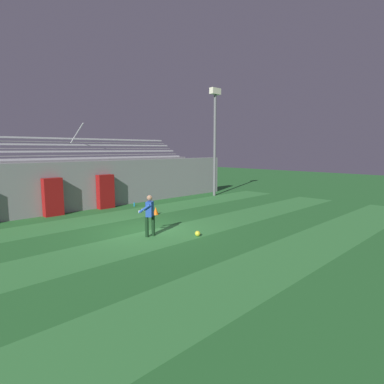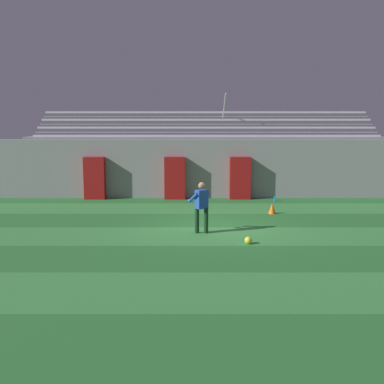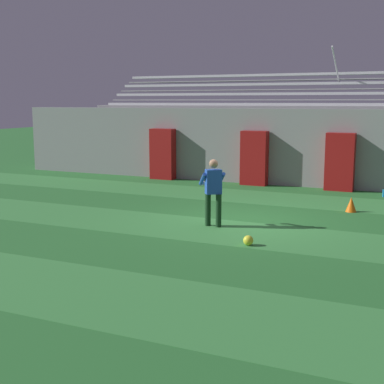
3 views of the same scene
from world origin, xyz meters
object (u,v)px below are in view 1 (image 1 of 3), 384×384
(padding_pillar_gate_right, at_px, (105,192))
(water_bottle, at_px, (134,204))
(soccer_ball, at_px, (198,234))
(padding_pillar_gate_left, at_px, (53,197))
(goalkeeper, at_px, (149,213))
(traffic_cone, at_px, (156,211))
(floodlight_pole, at_px, (215,128))

(padding_pillar_gate_right, distance_m, water_bottle, 1.90)
(padding_pillar_gate_right, relative_size, soccer_ball, 9.07)
(padding_pillar_gate_left, distance_m, water_bottle, 4.75)
(soccer_ball, relative_size, water_bottle, 0.92)
(padding_pillar_gate_left, bearing_deg, goalkeeper, -80.71)
(traffic_cone, bearing_deg, padding_pillar_gate_left, 138.06)
(padding_pillar_gate_right, distance_m, soccer_ball, 8.23)
(padding_pillar_gate_left, xyz_separation_m, water_bottle, (4.62, -0.70, -0.88))
(floodlight_pole, bearing_deg, soccer_ball, -142.33)
(soccer_ball, xyz_separation_m, water_bottle, (2.14, 7.46, 0.01))
(padding_pillar_gate_left, xyz_separation_m, floodlight_pole, (11.58, -1.13, 3.99))
(padding_pillar_gate_left, bearing_deg, padding_pillar_gate_right, 0.00)
(traffic_cone, bearing_deg, goalkeeper, -131.85)
(padding_pillar_gate_right, height_order, floodlight_pole, floodlight_pole)
(traffic_cone, bearing_deg, padding_pillar_gate_right, 104.17)
(floodlight_pole, relative_size, goalkeeper, 4.71)
(goalkeeper, bearing_deg, floodlight_pole, 28.42)
(floodlight_pole, bearing_deg, goalkeeper, -151.58)
(goalkeeper, bearing_deg, soccer_ball, -44.90)
(padding_pillar_gate_right, distance_m, goalkeeper, 7.07)
(goalkeeper, height_order, soccer_ball, goalkeeper)
(padding_pillar_gate_right, height_order, goalkeeper, padding_pillar_gate_right)
(floodlight_pole, xyz_separation_m, traffic_cone, (-7.59, -2.45, -4.78))
(floodlight_pole, bearing_deg, padding_pillar_gate_left, 174.44)
(floodlight_pole, height_order, soccer_ball, floodlight_pole)
(padding_pillar_gate_right, relative_size, traffic_cone, 4.75)
(soccer_ball, bearing_deg, padding_pillar_gate_left, 106.90)
(padding_pillar_gate_right, xyz_separation_m, goalkeeper, (-1.97, -6.79, -0.04))
(goalkeeper, relative_size, water_bottle, 6.96)
(soccer_ball, bearing_deg, goalkeeper, 135.10)
(floodlight_pole, xyz_separation_m, goalkeeper, (-10.47, -5.67, -4.03))
(padding_pillar_gate_right, relative_size, goalkeeper, 1.19)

